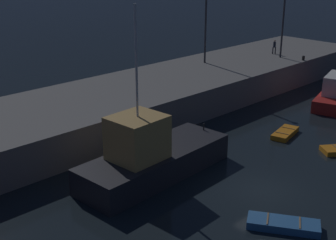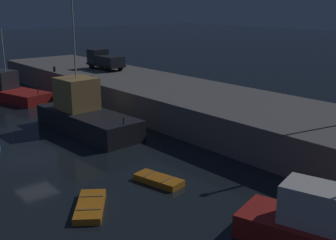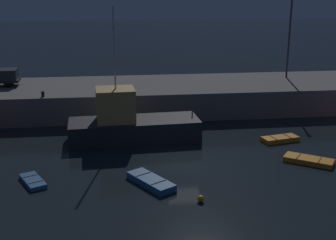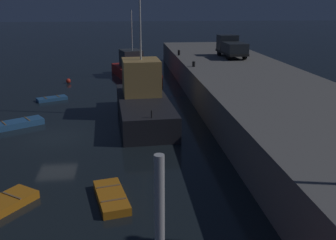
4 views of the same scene
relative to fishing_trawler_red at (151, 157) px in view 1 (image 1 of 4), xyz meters
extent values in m
plane|color=black|center=(3.68, -6.13, -1.44)|extent=(320.00, 320.00, 0.00)
cube|color=slate|center=(3.68, 9.74, -0.09)|extent=(68.60, 10.41, 2.70)
cube|color=#232328|center=(0.40, 0.02, -0.59)|extent=(11.07, 4.29, 1.72)
cube|color=tan|center=(-1.13, -0.06, 1.64)|extent=(3.28, 3.00, 2.73)
cylinder|color=silver|center=(-1.07, -0.06, 6.30)|extent=(0.14, 0.14, 6.61)
cylinder|color=#262626|center=(5.39, 0.30, 0.52)|extent=(0.10, 0.10, 0.50)
cube|color=red|center=(23.12, -0.85, -0.88)|extent=(8.81, 4.87, 1.13)
cube|color=#2D6099|center=(0.97, -9.29, -1.23)|extent=(3.07, 3.89, 0.43)
cube|color=olive|center=(1.40, -10.00, -0.99)|extent=(1.04, 0.68, 0.04)
cube|color=olive|center=(0.54, -8.59, -0.99)|extent=(1.04, 0.68, 0.04)
cube|color=olive|center=(12.20, -6.47, -1.06)|extent=(0.80, 1.05, 0.04)
cube|color=orange|center=(12.48, -2.04, -1.25)|extent=(3.26, 1.84, 0.38)
cube|color=olive|center=(13.14, -1.89, -1.04)|extent=(0.31, 1.09, 0.04)
cube|color=olive|center=(11.82, -2.18, -1.04)|extent=(0.31, 1.09, 0.04)
cylinder|color=#38383D|center=(18.16, 11.55, 5.59)|extent=(0.20, 0.20, 8.66)
cylinder|color=#38383D|center=(26.00, 7.48, 4.62)|extent=(0.20, 0.20, 6.73)
cylinder|color=black|center=(27.15, 8.91, 1.63)|extent=(0.12, 0.12, 0.75)
cylinder|color=black|center=(26.91, 9.08, 1.63)|extent=(0.12, 0.12, 0.75)
cylinder|color=#1E2333|center=(27.03, 8.99, 2.31)|extent=(0.40, 0.40, 0.62)
sphere|color=#8C664C|center=(27.03, 8.99, 2.73)|extent=(0.18, 0.18, 0.18)
cylinder|color=black|center=(26.50, 4.95, 1.49)|extent=(0.28, 0.28, 0.47)
camera|label=1|loc=(-18.52, -20.55, 12.48)|focal=50.85mm
camera|label=2|loc=(30.78, -16.68, 8.96)|focal=44.80mm
camera|label=3|loc=(-1.21, -35.77, 10.75)|focal=47.41mm
camera|label=4|loc=(27.89, -1.11, 7.22)|focal=40.13mm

